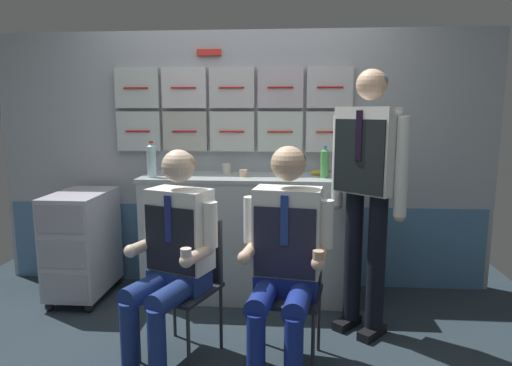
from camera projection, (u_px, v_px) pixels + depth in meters
galley_bulkhead at (240, 160)px, 3.81m from camera, size 4.20×0.14×2.15m
galley_counter at (251, 236)px, 3.62m from camera, size 1.73×0.53×0.99m
service_trolley at (82, 242)px, 3.58m from camera, size 0.40×0.65×0.86m
folding_chair_left at (189, 271)px, 2.79m from camera, size 0.52×0.52×0.84m
crew_member_left at (172, 249)px, 2.62m from camera, size 0.56×0.70×1.28m
folding_chair_near_trolley at (289, 275)px, 2.72m from camera, size 0.46×0.46×0.84m
crew_member_near_trolley at (285, 250)px, 2.53m from camera, size 0.53×0.68×1.31m
crew_member_standing at (368, 178)px, 2.93m from camera, size 0.45×0.43×1.76m
water_bottle_short at (152, 160)px, 3.45m from camera, size 0.07×0.07×0.28m
water_bottle_clear at (325, 163)px, 3.42m from camera, size 0.07×0.07×0.25m
coffee_cup_spare at (244, 173)px, 3.49m from camera, size 0.07×0.07×0.06m
paper_cup_tan at (226, 168)px, 3.69m from camera, size 0.07×0.07×0.08m
espresso_cup_small at (286, 170)px, 3.58m from camera, size 0.07×0.07×0.07m
snack_banana at (320, 173)px, 3.58m from camera, size 0.17×0.10×0.04m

